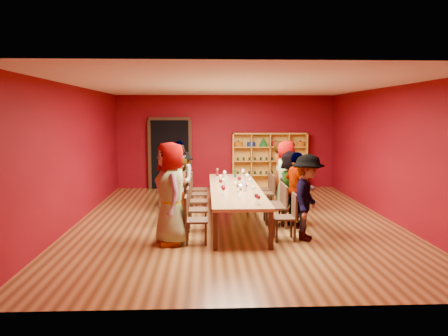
{
  "coord_description": "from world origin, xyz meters",
  "views": [
    {
      "loc": [
        -0.66,
        -9.62,
        2.36
      ],
      "look_at": [
        -0.23,
        0.36,
        1.15
      ],
      "focal_mm": 35.0,
      "sensor_mm": 36.0,
      "label": 1
    }
  ],
  "objects_px": {
    "person_right_4": "(280,173)",
    "person_left_3": "(182,181)",
    "chair_person_left_4": "(196,187)",
    "person_right_0": "(307,197)",
    "chair_person_left_1": "(193,207)",
    "chair_person_right_0": "(289,214)",
    "chair_person_left_0": "(192,217)",
    "chair_person_right_4": "(265,187)",
    "spittoon_bowl": "(242,186)",
    "chair_person_right_2": "(277,200)",
    "wine_bottle": "(235,174)",
    "person_left_1": "(180,195)",
    "chair_person_right_1": "(280,204)",
    "person_left_2": "(178,183)",
    "chair_person_left_3": "(195,192)",
    "shelving_unit": "(269,158)",
    "person_right_1": "(297,190)",
    "chair_person_right_3": "(269,191)",
    "chair_person_left_2": "(195,198)",
    "person_right_2": "(291,187)",
    "tasting_table": "(235,190)",
    "person_left_4": "(180,174)",
    "person_right_3": "(286,176)"
  },
  "relations": [
    {
      "from": "chair_person_right_1",
      "to": "person_right_3",
      "type": "distance_m",
      "value": 1.76
    },
    {
      "from": "chair_person_left_0",
      "to": "chair_person_right_4",
      "type": "height_order",
      "value": "same"
    },
    {
      "from": "chair_person_left_2",
      "to": "chair_person_left_4",
      "type": "distance_m",
      "value": 1.59
    },
    {
      "from": "person_right_3",
      "to": "chair_person_right_2",
      "type": "bearing_deg",
      "value": 158.06
    },
    {
      "from": "person_left_1",
      "to": "chair_person_left_0",
      "type": "bearing_deg",
      "value": 0.29
    },
    {
      "from": "person_left_4",
      "to": "chair_person_right_0",
      "type": "bearing_deg",
      "value": 56.61
    },
    {
      "from": "person_left_2",
      "to": "chair_person_left_3",
      "type": "distance_m",
      "value": 1.02
    },
    {
      "from": "tasting_table",
      "to": "person_right_0",
      "type": "height_order",
      "value": "person_right_0"
    },
    {
      "from": "shelving_unit",
      "to": "person_right_1",
      "type": "distance_m",
      "value": 4.98
    },
    {
      "from": "chair_person_left_3",
      "to": "chair_person_right_0",
      "type": "distance_m",
      "value": 3.12
    },
    {
      "from": "person_right_0",
      "to": "person_right_2",
      "type": "relative_size",
      "value": 1.03
    },
    {
      "from": "chair_person_left_1",
      "to": "person_right_4",
      "type": "height_order",
      "value": "person_right_4"
    },
    {
      "from": "chair_person_left_4",
      "to": "person_right_0",
      "type": "height_order",
      "value": "person_right_0"
    },
    {
      "from": "chair_person_right_3",
      "to": "wine_bottle",
      "type": "bearing_deg",
      "value": 143.65
    },
    {
      "from": "person_right_2",
      "to": "person_left_2",
      "type": "bearing_deg",
      "value": 68.64
    },
    {
      "from": "chair_person_left_0",
      "to": "wine_bottle",
      "type": "bearing_deg",
      "value": 73.05
    },
    {
      "from": "chair_person_right_3",
      "to": "person_left_1",
      "type": "bearing_deg",
      "value": -138.62
    },
    {
      "from": "person_right_0",
      "to": "chair_person_right_1",
      "type": "relative_size",
      "value": 1.84
    },
    {
      "from": "chair_person_left_3",
      "to": "person_right_1",
      "type": "bearing_deg",
      "value": -36.56
    },
    {
      "from": "chair_person_left_2",
      "to": "chair_person_right_1",
      "type": "height_order",
      "value": "same"
    },
    {
      "from": "chair_person_left_1",
      "to": "chair_person_right_0",
      "type": "distance_m",
      "value": 1.97
    },
    {
      "from": "person_left_1",
      "to": "chair_person_right_1",
      "type": "xyz_separation_m",
      "value": [
        2.1,
        0.18,
        -0.26
      ]
    },
    {
      "from": "chair_person_right_2",
      "to": "wine_bottle",
      "type": "relative_size",
      "value": 3.3
    },
    {
      "from": "chair_person_left_1",
      "to": "person_left_1",
      "type": "xyz_separation_m",
      "value": [
        -0.28,
        0.0,
        0.26
      ]
    },
    {
      "from": "person_left_4",
      "to": "person_left_2",
      "type": "bearing_deg",
      "value": 23.56
    },
    {
      "from": "shelving_unit",
      "to": "chair_person_right_0",
      "type": "distance_m",
      "value": 5.94
    },
    {
      "from": "person_right_4",
      "to": "person_left_3",
      "type": "bearing_deg",
      "value": 97.79
    },
    {
      "from": "person_left_1",
      "to": "person_left_2",
      "type": "height_order",
      "value": "person_left_2"
    },
    {
      "from": "person_right_0",
      "to": "chair_person_right_1",
      "type": "height_order",
      "value": "person_right_0"
    },
    {
      "from": "chair_person_left_4",
      "to": "person_right_0",
      "type": "xyz_separation_m",
      "value": [
        2.17,
        -3.25,
        0.32
      ]
    },
    {
      "from": "wine_bottle",
      "to": "chair_person_left_4",
      "type": "bearing_deg",
      "value": 176.69
    },
    {
      "from": "person_left_3",
      "to": "person_left_4",
      "type": "height_order",
      "value": "person_left_4"
    },
    {
      "from": "chair_person_left_4",
      "to": "person_right_0",
      "type": "bearing_deg",
      "value": -56.2
    },
    {
      "from": "chair_person_left_0",
      "to": "chair_person_right_3",
      "type": "distance_m",
      "value": 3.3
    },
    {
      "from": "person_left_1",
      "to": "chair_person_left_3",
      "type": "relative_size",
      "value": 1.69
    },
    {
      "from": "person_left_1",
      "to": "person_right_3",
      "type": "relative_size",
      "value": 0.86
    },
    {
      "from": "shelving_unit",
      "to": "wine_bottle",
      "type": "bearing_deg",
      "value": -115.39
    },
    {
      "from": "person_left_1",
      "to": "chair_person_left_3",
      "type": "distance_m",
      "value": 1.83
    },
    {
      "from": "person_right_0",
      "to": "chair_person_right_4",
      "type": "distance_m",
      "value": 3.23
    },
    {
      "from": "person_right_0",
      "to": "chair_person_left_4",
      "type": "bearing_deg",
      "value": 56.84
    },
    {
      "from": "person_left_1",
      "to": "person_right_4",
      "type": "distance_m",
      "value": 3.48
    },
    {
      "from": "chair_person_right_4",
      "to": "spittoon_bowl",
      "type": "height_order",
      "value": "chair_person_right_4"
    },
    {
      "from": "chair_person_left_2",
      "to": "chair_person_right_3",
      "type": "distance_m",
      "value": 2.05
    },
    {
      "from": "person_left_3",
      "to": "chair_person_right_3",
      "type": "height_order",
      "value": "person_left_3"
    },
    {
      "from": "chair_person_right_0",
      "to": "person_right_4",
      "type": "height_order",
      "value": "person_right_4"
    },
    {
      "from": "shelving_unit",
      "to": "person_right_2",
      "type": "xyz_separation_m",
      "value": [
        -0.19,
        -4.55,
        -0.18
      ]
    },
    {
      "from": "tasting_table",
      "to": "chair_person_left_3",
      "type": "bearing_deg",
      "value": 133.69
    },
    {
      "from": "chair_person_right_2",
      "to": "chair_person_left_1",
      "type": "bearing_deg",
      "value": -161.64
    },
    {
      "from": "shelving_unit",
      "to": "chair_person_left_3",
      "type": "bearing_deg",
      "value": -124.43
    },
    {
      "from": "chair_person_left_1",
      "to": "person_left_2",
      "type": "bearing_deg",
      "value": 112.31
    }
  ]
}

